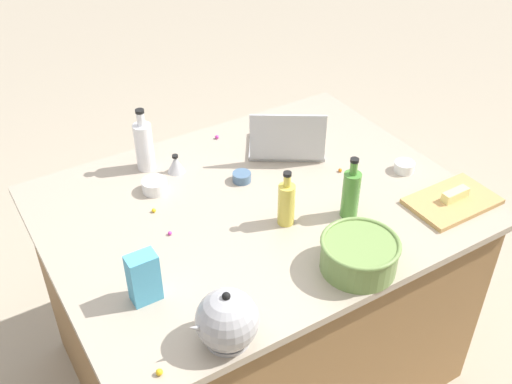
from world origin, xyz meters
TOP-DOWN VIEW (x-y plane):
  - ground_plane at (0.00, 0.00)m, footprint 12.00×12.00m
  - island_counter at (0.00, 0.00)m, footprint 1.52×1.17m
  - laptop at (-0.29, -0.23)m, footprint 0.38×0.36m
  - mixing_bowl_large at (-0.10, 0.47)m, footprint 0.26×0.26m
  - bottle_oil at (-0.03, 0.15)m, footprint 0.06×0.06m
  - bottle_olive at (-0.25, 0.23)m, footprint 0.06×0.06m
  - bottle_vinegar at (0.25, -0.43)m, footprint 0.07×0.07m
  - kettle at (0.40, 0.50)m, footprint 0.21×0.18m
  - cutting_board at (-0.62, 0.38)m, footprint 0.33×0.21m
  - butter_stick_left at (-0.63, 0.38)m, footprint 0.11×0.04m
  - ramekin_small at (-0.03, -0.15)m, footprint 0.07×0.07m
  - ramekin_medium at (-0.61, 0.13)m, footprint 0.08×0.08m
  - ramekin_wide at (0.29, -0.26)m, footprint 0.10×0.10m
  - kitchen_timer at (0.16, -0.34)m, footprint 0.07×0.07m
  - candy_bag at (0.53, 0.23)m, footprint 0.09×0.06m
  - candy_0 at (0.35, -0.00)m, footprint 0.01×0.01m
  - candy_1 at (0.34, -0.15)m, footprint 0.02×0.02m
  - candy_2 at (-0.39, -0.00)m, footprint 0.01×0.01m
  - candy_3 at (-0.36, -0.51)m, footprint 0.01×0.01m
  - candy_4 at (-0.26, -0.43)m, footprint 0.01×0.01m
  - candy_6 at (0.62, 0.51)m, footprint 0.02×0.02m
  - candy_7 at (-0.09, -0.48)m, footprint 0.02×0.02m
  - candy_8 at (-0.13, 0.05)m, footprint 0.02×0.02m

SIDE VIEW (x-z plane):
  - ground_plane at x=0.00m, z-range 0.00..0.00m
  - island_counter at x=0.00m, z-range 0.00..0.90m
  - candy_0 at x=0.35m, z-range 0.90..0.91m
  - candy_3 at x=-0.36m, z-range 0.90..0.91m
  - candy_2 at x=-0.39m, z-range 0.90..0.91m
  - candy_4 at x=-0.26m, z-range 0.90..0.91m
  - candy_1 at x=0.34m, z-range 0.90..0.92m
  - candy_7 at x=-0.09m, z-range 0.90..0.92m
  - cutting_board at x=-0.62m, z-range 0.90..0.92m
  - candy_8 at x=-0.13m, z-range 0.90..0.92m
  - candy_6 at x=0.62m, z-range 0.90..0.92m
  - ramekin_small at x=-0.03m, z-range 0.90..0.94m
  - ramekin_medium at x=-0.61m, z-range 0.90..0.94m
  - ramekin_wide at x=0.29m, z-range 0.90..0.95m
  - kitchen_timer at x=0.16m, z-range 0.90..0.97m
  - butter_stick_left at x=-0.63m, z-range 0.92..0.95m
  - laptop at x=-0.29m, z-range 0.84..1.06m
  - mixing_bowl_large at x=-0.10m, z-range 0.90..1.01m
  - kettle at x=0.40m, z-range 0.88..1.08m
  - candy_bag at x=0.53m, z-range 0.90..1.07m
  - bottle_oil at x=-0.03m, z-range 0.88..1.09m
  - bottle_olive at x=-0.25m, z-range 0.88..1.12m
  - bottle_vinegar at x=0.25m, z-range 0.87..1.14m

